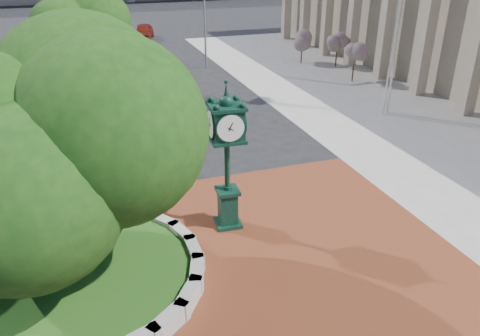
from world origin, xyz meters
TOP-DOWN VIEW (x-y plane):
  - ground at (0.00, 0.00)m, footprint 200.00×200.00m
  - plaza at (0.00, -1.00)m, footprint 12.00×12.00m
  - sidewalk at (16.00, 10.00)m, footprint 20.00×50.00m
  - planter_wall at (-2.71, -0.00)m, footprint 2.96×6.77m
  - grass_bed at (-5.00, 0.00)m, footprint 6.10×6.10m
  - tree_planter at (-5.00, 0.00)m, footprint 5.20×5.20m
  - tree_street at (-4.00, 18.00)m, footprint 4.40×4.40m
  - post_clock at (-0.26, 1.51)m, footprint 1.08×1.08m
  - parked_car at (2.24, 36.34)m, footprint 2.72×4.54m
  - flagpole_a at (11.23, 9.39)m, footprint 1.39×0.31m
  - flagpole_b at (11.61, 9.55)m, footprint 1.41×0.72m
  - street_lamp_near at (5.07, 22.92)m, footprint 1.83×0.25m
  - shrub_near at (13.27, 15.94)m, footprint 1.20×1.20m
  - shrub_mid at (14.28, 19.98)m, footprint 1.20×1.20m
  - shrub_far at (12.33, 21.93)m, footprint 1.20×1.20m

SIDE VIEW (x-z plane):
  - ground at x=0.00m, z-range 0.00..0.00m
  - plaza at x=0.00m, z-range 0.00..0.04m
  - sidewalk at x=16.00m, z-range 0.00..0.04m
  - grass_bed at x=-5.00m, z-range 0.00..0.40m
  - planter_wall at x=-2.71m, z-range 0.00..0.54m
  - parked_car at x=2.24m, z-range 0.00..1.45m
  - shrub_near at x=13.27m, z-range 0.49..2.69m
  - shrub_mid at x=14.28m, z-range 0.49..2.69m
  - shrub_far at x=12.33m, z-range 0.49..2.69m
  - post_clock at x=-0.26m, z-range 0.24..5.12m
  - tree_street at x=-4.00m, z-range 0.52..5.96m
  - tree_planter at x=-5.00m, z-range 0.56..6.89m
  - flagpole_a at x=11.23m, z-range 0.11..9.08m
  - street_lamp_near at x=5.07m, z-range 0.70..8.86m
  - flagpole_b at x=11.61m, z-range 0.12..9.72m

